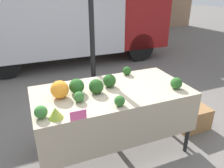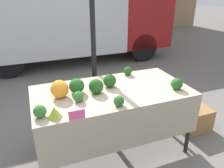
{
  "view_description": "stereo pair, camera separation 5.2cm",
  "coord_description": "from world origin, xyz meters",
  "px_view_note": "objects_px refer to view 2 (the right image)",
  "views": [
    {
      "loc": [
        -0.91,
        -2.2,
        2.02
      ],
      "look_at": [
        0.0,
        0.0,
        0.96
      ],
      "focal_mm": 35.0,
      "sensor_mm": 36.0,
      "label": 1
    },
    {
      "loc": [
        -0.86,
        -2.22,
        2.02
      ],
      "look_at": [
        0.0,
        0.0,
        0.96
      ],
      "focal_mm": 35.0,
      "sensor_mm": 36.0,
      "label": 2
    }
  ],
  "objects_px": {
    "produce_crate": "(195,120)",
    "orange_cauliflower": "(60,89)",
    "parked_truck": "(66,14)",
    "price_sign": "(77,115)"
  },
  "relations": [
    {
      "from": "produce_crate",
      "to": "orange_cauliflower",
      "type": "bearing_deg",
      "value": 176.98
    },
    {
      "from": "orange_cauliflower",
      "to": "price_sign",
      "type": "relative_size",
      "value": 1.29
    },
    {
      "from": "price_sign",
      "to": "produce_crate",
      "type": "relative_size",
      "value": 0.32
    },
    {
      "from": "parked_truck",
      "to": "produce_crate",
      "type": "distance_m",
      "value": 4.44
    },
    {
      "from": "parked_truck",
      "to": "price_sign",
      "type": "relative_size",
      "value": 34.62
    },
    {
      "from": "produce_crate",
      "to": "parked_truck",
      "type": "bearing_deg",
      "value": 104.88
    },
    {
      "from": "parked_truck",
      "to": "produce_crate",
      "type": "bearing_deg",
      "value": -75.12
    },
    {
      "from": "price_sign",
      "to": "produce_crate",
      "type": "distance_m",
      "value": 2.05
    },
    {
      "from": "price_sign",
      "to": "produce_crate",
      "type": "height_order",
      "value": "price_sign"
    },
    {
      "from": "parked_truck",
      "to": "orange_cauliflower",
      "type": "relative_size",
      "value": 26.88
    }
  ]
}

